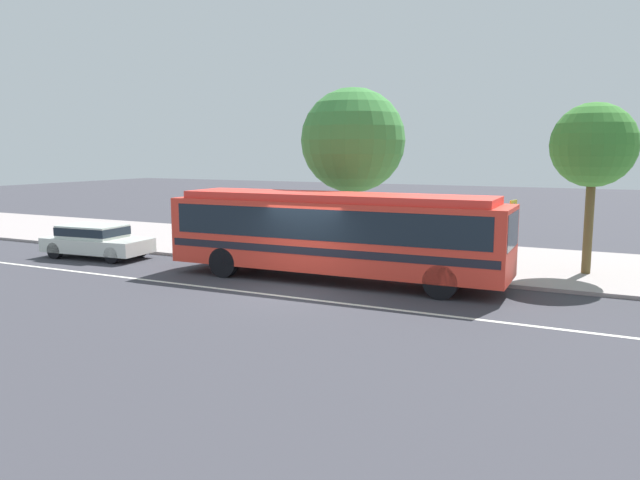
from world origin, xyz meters
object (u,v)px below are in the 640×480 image
(pedestrian_walking_along_curb, at_px, (433,244))
(bus_stop_sign, at_px, (512,230))
(transit_bus, at_px, (335,230))
(street_tree_near_stop, at_px, (353,141))
(street_tree_mid_block, at_px, (593,146))
(sedan_behind_bus, at_px, (96,239))
(pedestrian_waiting_near_sign, at_px, (414,241))

(pedestrian_walking_along_curb, height_order, bus_stop_sign, bus_stop_sign)
(transit_bus, height_order, street_tree_near_stop, street_tree_near_stop)
(pedestrian_walking_along_curb, height_order, street_tree_mid_block, street_tree_mid_block)
(sedan_behind_bus, bearing_deg, bus_stop_sign, 7.08)
(sedan_behind_bus, relative_size, pedestrian_waiting_near_sign, 2.74)
(sedan_behind_bus, height_order, pedestrian_walking_along_curb, pedestrian_walking_along_curb)
(bus_stop_sign, bearing_deg, street_tree_mid_block, 52.26)
(bus_stop_sign, xyz_separation_m, street_tree_near_stop, (-6.31, 2.22, 2.79))
(transit_bus, distance_m, street_tree_mid_block, 8.85)
(street_tree_near_stop, distance_m, street_tree_mid_block, 8.35)
(sedan_behind_bus, distance_m, street_tree_near_stop, 10.80)
(sedan_behind_bus, distance_m, bus_stop_sign, 15.67)
(street_tree_near_stop, bearing_deg, sedan_behind_bus, -155.76)
(street_tree_mid_block, bearing_deg, sedan_behind_bus, -165.50)
(bus_stop_sign, xyz_separation_m, street_tree_mid_block, (2.02, 2.61, 2.57))
(bus_stop_sign, distance_m, street_tree_near_stop, 7.25)
(transit_bus, distance_m, street_tree_near_stop, 4.98)
(sedan_behind_bus, xyz_separation_m, pedestrian_walking_along_curb, (12.86, 2.59, 0.32))
(street_tree_mid_block, bearing_deg, transit_bus, -149.41)
(transit_bus, xyz_separation_m, sedan_behind_bus, (-10.27, -0.24, -0.93))
(pedestrian_walking_along_curb, bearing_deg, pedestrian_waiting_near_sign, 154.10)
(pedestrian_walking_along_curb, bearing_deg, street_tree_near_stop, 156.99)
(bus_stop_sign, relative_size, street_tree_mid_block, 0.46)
(transit_bus, bearing_deg, street_tree_mid_block, 30.59)
(transit_bus, distance_m, pedestrian_walking_along_curb, 3.55)
(street_tree_mid_block, bearing_deg, bus_stop_sign, -127.74)
(sedan_behind_bus, bearing_deg, street_tree_mid_block, 14.50)
(pedestrian_waiting_near_sign, xyz_separation_m, street_tree_near_stop, (-2.86, 1.16, 3.51))
(pedestrian_walking_along_curb, distance_m, street_tree_near_stop, 5.30)
(sedan_behind_bus, xyz_separation_m, street_tree_mid_block, (17.54, 4.54, 3.61))
(pedestrian_walking_along_curb, xyz_separation_m, bus_stop_sign, (2.66, -0.67, 0.72))
(street_tree_near_stop, bearing_deg, transit_bus, -74.67)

